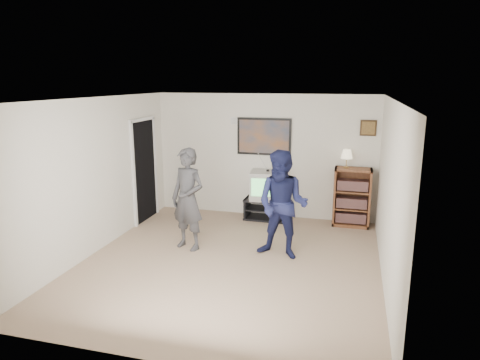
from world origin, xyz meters
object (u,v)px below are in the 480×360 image
at_px(media_stand, 266,209).
at_px(person_short, 282,205).
at_px(crt_television, 268,185).
at_px(person_tall, 188,199).
at_px(bookshelf, 352,197).

bearing_deg(media_stand, person_short, -70.09).
height_order(crt_television, person_tall, person_tall).
xyz_separation_m(crt_television, person_short, (0.59, -1.79, 0.15)).
bearing_deg(person_short, media_stand, 118.48).
distance_m(bookshelf, person_tall, 3.23).
bearing_deg(crt_television, bookshelf, -4.29).
bearing_deg(bookshelf, crt_television, -178.25).
xyz_separation_m(crt_television, person_tall, (-0.97, -1.83, 0.14)).
bearing_deg(person_short, person_tall, -169.13).
xyz_separation_m(media_stand, crt_television, (0.02, 0.00, 0.50)).
relative_size(media_stand, person_short, 0.50).
bearing_deg(crt_television, person_short, -77.73).
relative_size(media_stand, person_tall, 0.51).
distance_m(media_stand, crt_television, 0.50).
height_order(media_stand, bookshelf, bookshelf).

